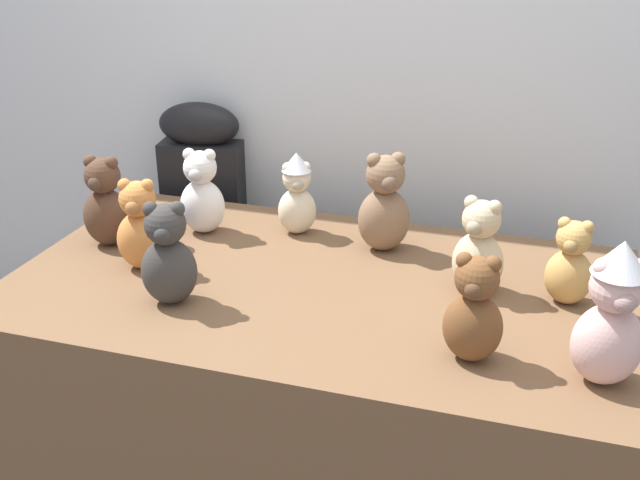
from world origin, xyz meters
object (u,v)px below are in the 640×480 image
at_px(teddy_bear_charcoal, 168,257).
at_px(party_cup_blue, 159,229).
at_px(display_table, 320,394).
at_px(teddy_bear_honey, 570,265).
at_px(teddy_bear_mocha, 384,206).
at_px(teddy_bear_sand, 479,249).
at_px(teddy_bear_snow, 202,194).
at_px(instrument_case, 206,237).
at_px(teddy_bear_ginger, 140,227).
at_px(teddy_bear_cocoa, 106,204).
at_px(teddy_bear_cream, 297,194).
at_px(teddy_bear_chestnut, 474,311).
at_px(teddy_bear_blush, 612,316).

height_order(teddy_bear_charcoal, party_cup_blue, teddy_bear_charcoal).
xyz_separation_m(display_table, teddy_bear_honey, (0.61, 0.07, 0.46)).
height_order(teddy_bear_mocha, party_cup_blue, teddy_bear_mocha).
xyz_separation_m(teddy_bear_sand, party_cup_blue, (-0.90, 0.01, -0.06)).
distance_m(teddy_bear_honey, teddy_bear_snow, 1.05).
height_order(teddy_bear_mocha, teddy_bear_sand, teddy_bear_mocha).
relative_size(instrument_case, teddy_bear_mocha, 3.49).
relative_size(instrument_case, teddy_bear_ginger, 3.95).
bearing_deg(party_cup_blue, display_table, -8.61).
bearing_deg(display_table, teddy_bear_sand, 9.90).
bearing_deg(instrument_case, teddy_bear_cocoa, -102.74).
distance_m(display_table, teddy_bear_cream, 0.58).
relative_size(teddy_bear_cream, teddy_bear_honey, 1.12).
bearing_deg(teddy_bear_snow, teddy_bear_mocha, -4.28).
bearing_deg(party_cup_blue, teddy_bear_charcoal, -57.09).
xyz_separation_m(display_table, teddy_bear_mocha, (0.11, 0.25, 0.49)).
xyz_separation_m(teddy_bear_ginger, teddy_bear_sand, (0.88, 0.13, 0.00)).
relative_size(instrument_case, teddy_bear_honey, 4.49).
distance_m(teddy_bear_chestnut, teddy_bear_cocoa, 1.11).
height_order(display_table, teddy_bear_blush, teddy_bear_blush).
xyz_separation_m(teddy_bear_ginger, party_cup_blue, (-0.02, 0.13, -0.06)).
xyz_separation_m(teddy_bear_mocha, teddy_bear_sand, (0.28, -0.18, -0.02)).
xyz_separation_m(display_table, teddy_bear_chestnut, (0.42, -0.25, 0.47)).
relative_size(display_table, party_cup_blue, 14.68).
relative_size(teddy_bear_charcoal, party_cup_blue, 2.43).
height_order(teddy_bear_honey, teddy_bear_sand, teddy_bear_sand).
height_order(instrument_case, teddy_bear_chestnut, instrument_case).
bearing_deg(teddy_bear_blush, display_table, 142.75).
bearing_deg(teddy_bear_blush, teddy_bear_charcoal, 160.66).
distance_m(teddy_bear_mocha, teddy_bear_cocoa, 0.79).
relative_size(display_table, instrument_case, 1.61).
relative_size(instrument_case, teddy_bear_charcoal, 3.76).
distance_m(teddy_bear_honey, teddy_bear_sand, 0.22).
bearing_deg(teddy_bear_blush, teddy_bear_cream, 130.48).
bearing_deg(teddy_bear_ginger, teddy_bear_charcoal, -57.63).
xyz_separation_m(teddy_bear_blush, teddy_bear_mocha, (-0.58, 0.51, -0.02)).
relative_size(teddy_bear_ginger, teddy_bear_sand, 1.00).
relative_size(teddy_bear_chestnut, teddy_bear_charcoal, 0.94).
relative_size(teddy_bear_blush, teddy_bear_snow, 1.23).
bearing_deg(teddy_bear_cocoa, teddy_bear_sand, -4.74).
xyz_separation_m(teddy_bear_snow, party_cup_blue, (-0.08, -0.14, -0.07)).
height_order(instrument_case, teddy_bear_blush, teddy_bear_blush).
bearing_deg(teddy_bear_charcoal, teddy_bear_honey, -1.32).
xyz_separation_m(teddy_bear_ginger, teddy_bear_honey, (1.10, 0.13, -0.01)).
bearing_deg(teddy_bear_sand, teddy_bear_chestnut, -68.53).
bearing_deg(teddy_bear_chestnut, teddy_bear_charcoal, -179.92).
distance_m(teddy_bear_mocha, teddy_bear_honey, 0.53).
distance_m(teddy_bear_sand, party_cup_blue, 0.90).
xyz_separation_m(instrument_case, teddy_bear_ginger, (0.13, -0.65, 0.32)).
xyz_separation_m(teddy_bear_chestnut, party_cup_blue, (-0.92, 0.32, -0.06)).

